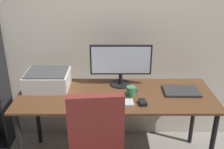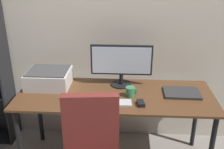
{
  "view_description": "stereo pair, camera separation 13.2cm",
  "coord_description": "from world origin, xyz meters",
  "px_view_note": "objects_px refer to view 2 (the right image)",
  "views": [
    {
      "loc": [
        -0.04,
        -2.14,
        1.84
      ],
      "look_at": [
        -0.03,
        0.01,
        0.93
      ],
      "focal_mm": 42.66,
      "sensor_mm": 36.0,
      "label": 1
    },
    {
      "loc": [
        0.1,
        -2.14,
        1.84
      ],
      "look_at": [
        -0.03,
        0.01,
        0.93
      ],
      "focal_mm": 42.66,
      "sensor_mm": 36.0,
      "label": 2
    }
  ],
  "objects_px": {
    "keyboard": "(115,103)",
    "laptop": "(182,93)",
    "mouse": "(141,103)",
    "coffee_mug": "(130,92)",
    "desk": "(115,102)",
    "monitor": "(121,62)",
    "printer": "(49,78)"
  },
  "relations": [
    {
      "from": "desk",
      "to": "keyboard",
      "type": "relative_size",
      "value": 6.1
    },
    {
      "from": "keyboard",
      "to": "desk",
      "type": "bearing_deg",
      "value": 89.2
    },
    {
      "from": "desk",
      "to": "keyboard",
      "type": "distance_m",
      "value": 0.2
    },
    {
      "from": "monitor",
      "to": "coffee_mug",
      "type": "bearing_deg",
      "value": -69.69
    },
    {
      "from": "monitor",
      "to": "printer",
      "type": "height_order",
      "value": "monitor"
    },
    {
      "from": "desk",
      "to": "coffee_mug",
      "type": "distance_m",
      "value": 0.19
    },
    {
      "from": "coffee_mug",
      "to": "monitor",
      "type": "bearing_deg",
      "value": 110.31
    },
    {
      "from": "mouse",
      "to": "printer",
      "type": "bearing_deg",
      "value": 150.04
    },
    {
      "from": "laptop",
      "to": "printer",
      "type": "relative_size",
      "value": 0.8
    },
    {
      "from": "keyboard",
      "to": "printer",
      "type": "xyz_separation_m",
      "value": [
        -0.65,
        0.32,
        0.07
      ]
    },
    {
      "from": "keyboard",
      "to": "printer",
      "type": "height_order",
      "value": "printer"
    },
    {
      "from": "monitor",
      "to": "mouse",
      "type": "xyz_separation_m",
      "value": [
        0.17,
        -0.38,
        -0.22
      ]
    },
    {
      "from": "desk",
      "to": "mouse",
      "type": "distance_m",
      "value": 0.3
    },
    {
      "from": "coffee_mug",
      "to": "mouse",
      "type": "bearing_deg",
      "value": -59.57
    },
    {
      "from": "mouse",
      "to": "coffee_mug",
      "type": "relative_size",
      "value": 0.99
    },
    {
      "from": "desk",
      "to": "printer",
      "type": "distance_m",
      "value": 0.67
    },
    {
      "from": "keyboard",
      "to": "mouse",
      "type": "relative_size",
      "value": 3.02
    },
    {
      "from": "monitor",
      "to": "mouse",
      "type": "height_order",
      "value": "monitor"
    },
    {
      "from": "desk",
      "to": "laptop",
      "type": "bearing_deg",
      "value": 3.67
    },
    {
      "from": "keyboard",
      "to": "laptop",
      "type": "bearing_deg",
      "value": 17.83
    },
    {
      "from": "monitor",
      "to": "laptop",
      "type": "bearing_deg",
      "value": -16.06
    },
    {
      "from": "desk",
      "to": "laptop",
      "type": "relative_size",
      "value": 5.53
    },
    {
      "from": "keyboard",
      "to": "coffee_mug",
      "type": "bearing_deg",
      "value": 46.05
    },
    {
      "from": "mouse",
      "to": "coffee_mug",
      "type": "height_order",
      "value": "coffee_mug"
    },
    {
      "from": "mouse",
      "to": "coffee_mug",
      "type": "xyz_separation_m",
      "value": [
        -0.09,
        0.15,
        0.03
      ]
    },
    {
      "from": "monitor",
      "to": "keyboard",
      "type": "xyz_separation_m",
      "value": [
        -0.04,
        -0.38,
        -0.22
      ]
    },
    {
      "from": "laptop",
      "to": "mouse",
      "type": "bearing_deg",
      "value": -148.41
    },
    {
      "from": "laptop",
      "to": "printer",
      "type": "distance_m",
      "value": 1.25
    },
    {
      "from": "monitor",
      "to": "mouse",
      "type": "bearing_deg",
      "value": -65.53
    },
    {
      "from": "coffee_mug",
      "to": "printer",
      "type": "distance_m",
      "value": 0.79
    },
    {
      "from": "mouse",
      "to": "printer",
      "type": "height_order",
      "value": "printer"
    },
    {
      "from": "monitor",
      "to": "coffee_mug",
      "type": "height_order",
      "value": "monitor"
    }
  ]
}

